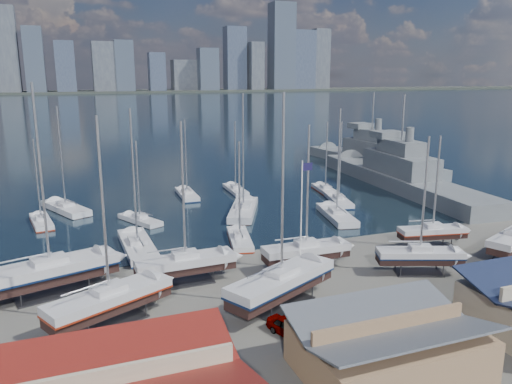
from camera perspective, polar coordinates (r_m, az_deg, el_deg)
name	(u,v)px	position (r m, az deg, el deg)	size (l,w,h in m)	color
ground	(290,283)	(49.65, 3.90, -10.30)	(1400.00, 1400.00, 0.00)	#605E59
water	(96,106)	(352.37, -17.87, 9.34)	(1400.00, 600.00, 0.40)	#192839
far_shore	(81,92)	(611.87, -19.33, 10.73)	(1400.00, 80.00, 2.20)	#2D332D
skyline	(71,57)	(605.46, -20.35, 14.24)	(639.14, 43.80, 107.69)	#475166
shed_grey	(389,343)	(36.32, 14.96, -16.31)	(12.60, 8.40, 4.17)	#8C6B4C
sailboat_cradle_0	(51,271)	(50.01, -22.43, -8.38)	(12.52, 6.69, 19.22)	#2D2D33
sailboat_cradle_1	(110,300)	(42.84, -16.38, -11.71)	(10.72, 7.25, 16.89)	#2D2D33
sailboat_cradle_2	(186,263)	(49.19, -8.05, -8.04)	(9.72, 3.11, 15.71)	#2D2D33
sailboat_cradle_3	(281,282)	(44.24, 2.93, -10.23)	(11.76, 8.12, 18.47)	#2D2D33
sailboat_cradle_4	(306,251)	(52.33, 5.76, -6.69)	(9.22, 2.72, 15.07)	#2D2D33
sailboat_cradle_5	(420,255)	(53.59, 18.21, -6.89)	(8.91, 5.32, 14.08)	#2D2D33
sailboat_cradle_6	(433,232)	(62.03, 19.53, -4.30)	(8.30, 3.76, 13.18)	#2D2D33
sailboat_moored_1	(41,222)	(73.81, -23.31, -3.20)	(3.52, 8.43, 12.23)	black
sailboat_moored_2	(66,209)	(79.35, -20.90, -1.88)	(7.15, 11.07, 16.28)	black
sailboat_moored_3	(138,248)	(59.56, -13.36, -6.24)	(3.47, 11.50, 17.09)	black
sailboat_moored_4	(140,220)	(70.44, -13.11, -3.18)	(5.39, 8.00, 11.82)	black
sailboat_moored_5	(187,195)	(83.79, -7.89, -0.36)	(2.77, 9.08, 13.48)	black
sailboat_moored_6	(240,240)	(60.75, -1.87, -5.49)	(4.19, 8.92, 12.86)	black
sailboat_moored_7	(243,212)	(72.97, -1.44, -2.26)	(8.15, 12.31, 18.15)	black
sailboat_moored_8	(236,190)	(86.42, -2.35, 0.17)	(2.71, 8.67, 12.84)	black
sailboat_moored_9	(336,216)	(71.49, 9.18, -2.76)	(5.06, 11.07, 16.14)	black
sailboat_moored_10	(339,201)	(80.12, 9.43, -1.04)	(4.65, 9.35, 13.46)	black
sailboat_moored_11	(325,191)	(87.12, 7.93, 0.16)	(3.65, 8.77, 12.72)	black
naval_ship_east	(399,178)	(93.66, 16.02, 1.53)	(10.60, 46.87, 18.18)	slate
naval_ship_west	(370,159)	(113.55, 12.93, 3.69)	(10.57, 40.44, 17.60)	slate
car_a	(290,328)	(40.15, 3.91, -15.20)	(1.65, 4.10, 1.40)	gray
car_b	(345,330)	(40.17, 10.09, -15.24)	(1.65, 4.74, 1.56)	gray
car_c	(419,308)	(45.22, 18.13, -12.48)	(2.26, 4.89, 1.36)	gray
car_d	(418,317)	(43.52, 18.05, -13.39)	(2.16, 5.30, 1.54)	gray
flagpole	(302,215)	(46.85, 5.29, -2.63)	(1.08, 0.12, 12.21)	white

